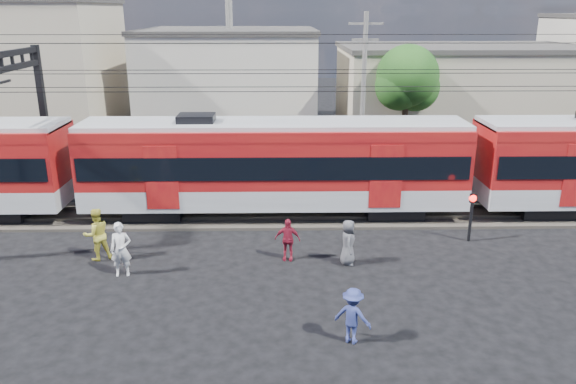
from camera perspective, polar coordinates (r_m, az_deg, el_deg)
name	(u,v)px	position (r m, az deg, el deg)	size (l,w,h in m)	color
ground	(231,309)	(17.29, -5.85, -11.78)	(120.00, 120.00, 0.00)	black
track_bed	(245,215)	(24.52, -4.37, -2.34)	(70.00, 3.40, 0.12)	#2D2823
rail_near	(244,218)	(23.78, -4.48, -2.69)	(70.00, 0.12, 0.12)	#59544C
rail_far	(246,207)	(25.18, -4.28, -1.49)	(70.00, 0.12, 0.12)	#59544C
commuter_train	(279,163)	(23.76, -0.89, 2.98)	(50.30, 3.08, 4.17)	black
catenary	(29,99)	(25.31, -24.84, 8.59)	(70.00, 9.30, 7.52)	black
building_west	(5,71)	(43.28, -26.79, 10.96)	(14.28, 10.20, 9.30)	tan
building_midwest	(231,80)	(42.38, -5.81, 11.27)	(12.24, 12.24, 7.30)	beige
building_mideast	(458,92)	(41.28, 16.93, 9.72)	(16.32, 10.20, 6.30)	tan
utility_pole_mid	(363,90)	(30.56, 7.66, 10.28)	(1.80, 0.24, 8.50)	slate
tree_near	(410,80)	(34.16, 12.29, 11.05)	(3.82, 3.64, 6.72)	#382619
pedestrian_a	(121,249)	(19.66, -16.62, -5.61)	(0.69, 0.45, 1.88)	silver
pedestrian_b	(97,234)	(21.15, -18.86, -4.08)	(0.93, 0.73, 1.92)	gold
pedestrian_c	(353,316)	(15.42, 6.57, -12.38)	(1.02, 0.59, 1.58)	navy
pedestrian_d	(287,239)	(20.05, -0.05, -4.84)	(0.91, 0.38, 1.56)	maroon
pedestrian_e	(348,242)	(19.81, 6.12, -5.11)	(0.80, 0.52, 1.64)	#47464B
crossing_signal	(472,208)	(22.55, 18.16, -1.60)	(0.28, 0.28, 1.93)	black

